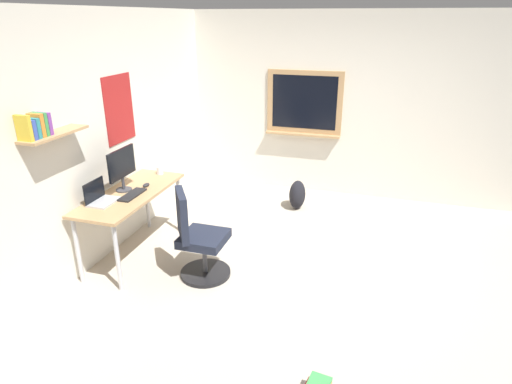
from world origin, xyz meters
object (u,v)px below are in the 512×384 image
object	(u,v)px
keyboard	(132,195)
computer_mouse	(146,185)
office_chair	(198,241)
monitor_primary	(122,167)
desk	(131,199)
coffee_mug	(160,170)
backpack	(297,195)
laptop	(100,197)

from	to	relation	value
keyboard	computer_mouse	bearing A→B (deg)	0.00
office_chair	computer_mouse	world-z (taller)	office_chair
office_chair	computer_mouse	bearing A→B (deg)	62.62
monitor_primary	keyboard	distance (m)	0.33
desk	computer_mouse	world-z (taller)	computer_mouse
monitor_primary	computer_mouse	bearing A→B (deg)	-43.35
coffee_mug	computer_mouse	bearing A→B (deg)	-173.02
monitor_primary	coffee_mug	bearing A→B (deg)	-10.99
office_chair	coffee_mug	bearing A→B (deg)	45.70
desk	coffee_mug	distance (m)	0.63
desk	keyboard	size ratio (longest dim) A/B	3.88
monitor_primary	computer_mouse	world-z (taller)	monitor_primary
backpack	office_chair	bearing A→B (deg)	163.09
monitor_primary	backpack	world-z (taller)	monitor_primary
office_chair	backpack	bearing A→B (deg)	-16.91
office_chair	keyboard	size ratio (longest dim) A/B	2.57
coffee_mug	keyboard	bearing A→B (deg)	-175.85
monitor_primary	desk	bearing A→B (deg)	-111.42
laptop	coffee_mug	distance (m)	0.95
computer_mouse	coffee_mug	world-z (taller)	coffee_mug
desk	laptop	xyz separation A→B (m)	(-0.32, 0.14, 0.14)
monitor_primary	keyboard	size ratio (longest dim) A/B	1.25
laptop	computer_mouse	distance (m)	0.57
computer_mouse	office_chair	bearing A→B (deg)	-117.38
office_chair	coffee_mug	size ratio (longest dim) A/B	10.33
desk	coffee_mug	size ratio (longest dim) A/B	15.59
office_chair	backpack	size ratio (longest dim) A/B	2.34
office_chair	monitor_primary	world-z (taller)	monitor_primary
office_chair	laptop	xyz separation A→B (m)	(-0.12, 1.00, 0.40)
desk	coffee_mug	world-z (taller)	coffee_mug
laptop	monitor_primary	distance (m)	0.42
monitor_primary	coffee_mug	xyz separation A→B (m)	(0.58, -0.11, -0.22)
laptop	backpack	distance (m)	2.71
keyboard	backpack	size ratio (longest dim) A/B	0.91
desk	computer_mouse	xyz separation A→B (m)	(0.21, -0.07, 0.10)
desk	monitor_primary	distance (m)	0.37
desk	monitor_primary	size ratio (longest dim) A/B	3.09
desk	backpack	size ratio (longest dim) A/B	3.54
laptop	monitor_primary	bearing A→B (deg)	-7.66
desk	laptop	distance (m)	0.38
monitor_primary	coffee_mug	size ratio (longest dim) A/B	5.04
computer_mouse	coffee_mug	bearing A→B (deg)	6.98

